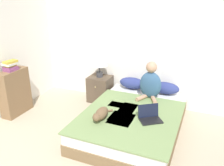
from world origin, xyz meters
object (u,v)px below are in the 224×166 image
object	(u,v)px
person_sitting	(150,83)
book_stack_top	(10,66)
table_lamp	(99,61)
laptop_open	(150,117)
bookshelf	(15,92)
pillow_near	(132,83)
pillow_far	(165,88)
nightstand	(100,89)
cat_tabby	(101,114)
bed	(133,121)

from	to	relation	value
person_sitting	book_stack_top	xyz separation A→B (m)	(-2.31, -0.85, 0.29)
table_lamp	person_sitting	bearing A→B (deg)	-12.84
person_sitting	laptop_open	world-z (taller)	person_sitting
bookshelf	table_lamp	bearing A→B (deg)	42.78
person_sitting	table_lamp	bearing A→B (deg)	167.16
pillow_near	pillow_far	world-z (taller)	same
table_lamp	bookshelf	distance (m)	1.68
pillow_far	laptop_open	world-z (taller)	laptop_open
person_sitting	nightstand	world-z (taller)	person_sitting
pillow_near	book_stack_top	xyz separation A→B (m)	(-1.88, -1.15, 0.46)
pillow_far	cat_tabby	size ratio (longest dim) A/B	0.99
cat_tabby	table_lamp	size ratio (longest dim) A/B	1.11
nightstand	book_stack_top	xyz separation A→B (m)	(-1.20, -1.11, 0.67)
pillow_far	bookshelf	bearing A→B (deg)	-155.52
cat_tabby	book_stack_top	distance (m)	1.91
pillow_far	cat_tabby	xyz separation A→B (m)	(-0.69, -1.33, -0.02)
laptop_open	bed	bearing A→B (deg)	112.14
bookshelf	book_stack_top	world-z (taller)	book_stack_top
laptop_open	bookshelf	distance (m)	2.51
pillow_far	book_stack_top	bearing A→B (deg)	-155.46
bookshelf	nightstand	bearing A→B (deg)	42.63
pillow_far	nightstand	bearing A→B (deg)	-178.04
bed	table_lamp	xyz separation A→B (m)	(-1.01, 0.83, 0.67)
bed	pillow_far	bearing A→B (deg)	69.83
cat_tabby	bookshelf	world-z (taller)	bookshelf
cat_tabby	book_stack_top	xyz separation A→B (m)	(-1.84, 0.18, 0.48)
bed	pillow_far	size ratio (longest dim) A/B	4.06
cat_tabby	pillow_far	bearing A→B (deg)	151.01
cat_tabby	nightstand	size ratio (longest dim) A/B	0.98
person_sitting	book_stack_top	distance (m)	2.48
pillow_near	bookshelf	world-z (taller)	bookshelf
laptop_open	book_stack_top	xyz separation A→B (m)	(-2.51, -0.08, 0.51)
bed	book_stack_top	xyz separation A→B (m)	(-2.20, -0.27, 0.75)
laptop_open	book_stack_top	bearing A→B (deg)	146.22
person_sitting	bookshelf	world-z (taller)	person_sitting
person_sitting	table_lamp	world-z (taller)	person_sitting
nightstand	laptop_open	bearing A→B (deg)	-38.15
pillow_far	book_stack_top	world-z (taller)	book_stack_top
pillow_far	book_stack_top	xyz separation A→B (m)	(-2.52, -1.15, 0.46)
table_lamp	book_stack_top	size ratio (longest dim) A/B	1.92
person_sitting	cat_tabby	distance (m)	1.15
nightstand	book_stack_top	bearing A→B (deg)	-137.32
cat_tabby	nightstand	bearing A→B (deg)	-155.49
person_sitting	cat_tabby	world-z (taller)	person_sitting
nightstand	pillow_far	bearing A→B (deg)	1.96
book_stack_top	pillow_near	bearing A→B (deg)	31.51
pillow_near	book_stack_top	size ratio (longest dim) A/B	2.12
person_sitting	table_lamp	size ratio (longest dim) A/B	1.43
person_sitting	cat_tabby	size ratio (longest dim) A/B	1.28
bed	table_lamp	bearing A→B (deg)	140.36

